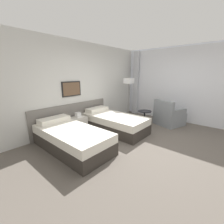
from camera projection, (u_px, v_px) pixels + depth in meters
ground_plane at (146, 144)px, 3.79m from camera, size 16.00×16.00×0.00m
wall_headboard at (85, 87)px, 4.91m from camera, size 10.00×0.10×2.70m
wall_window at (184, 85)px, 5.35m from camera, size 0.21×4.78×2.70m
bed_near_door at (71, 138)px, 3.53m from camera, size 0.97×2.02×0.62m
bed_near_window at (114, 123)px, 4.67m from camera, size 0.97×2.02×0.62m
nightstand at (79, 124)px, 4.59m from camera, size 0.44×0.38×0.60m
floor_lamp at (129, 84)px, 5.78m from camera, size 0.30×0.30×1.57m
side_table at (144, 115)px, 5.21m from camera, size 0.46×0.46×0.48m
armchair at (169, 117)px, 5.20m from camera, size 1.01×1.00×0.88m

